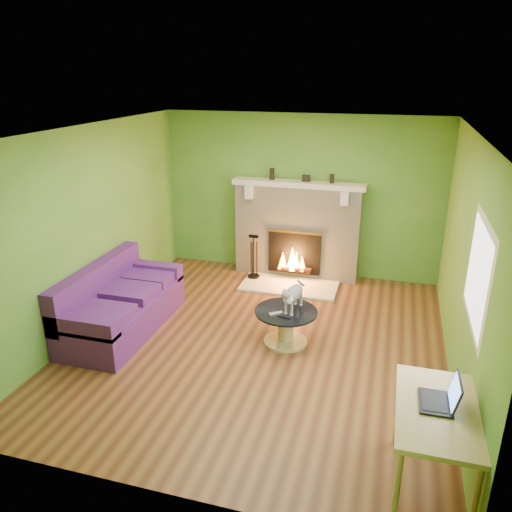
# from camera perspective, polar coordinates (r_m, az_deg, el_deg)

# --- Properties ---
(floor) EXTENTS (5.00, 5.00, 0.00)m
(floor) POSITION_cam_1_polar(r_m,az_deg,el_deg) (6.37, 0.29, -9.86)
(floor) COLOR #532B17
(floor) RESTS_ON ground
(ceiling) EXTENTS (5.00, 5.00, 0.00)m
(ceiling) POSITION_cam_1_polar(r_m,az_deg,el_deg) (5.52, 0.34, 14.08)
(ceiling) COLOR white
(ceiling) RESTS_ON wall_back
(wall_back) EXTENTS (5.00, 0.00, 5.00)m
(wall_back) POSITION_cam_1_polar(r_m,az_deg,el_deg) (8.15, 5.09, 6.84)
(wall_back) COLOR #43832A
(wall_back) RESTS_ON floor
(wall_front) EXTENTS (5.00, 0.00, 5.00)m
(wall_front) POSITION_cam_1_polar(r_m,az_deg,el_deg) (3.69, -10.40, -11.22)
(wall_front) COLOR #43832A
(wall_front) RESTS_ON floor
(wall_left) EXTENTS (0.00, 5.00, 5.00)m
(wall_left) POSITION_cam_1_polar(r_m,az_deg,el_deg) (6.75, -18.44, 2.92)
(wall_left) COLOR #43832A
(wall_left) RESTS_ON floor
(wall_right) EXTENTS (0.00, 5.00, 5.00)m
(wall_right) POSITION_cam_1_polar(r_m,az_deg,el_deg) (5.68, 22.75, -0.91)
(wall_right) COLOR #43832A
(wall_right) RESTS_ON floor
(window_frame) EXTENTS (0.00, 1.20, 1.20)m
(window_frame) POSITION_cam_1_polar(r_m,az_deg,el_deg) (4.76, 24.07, -1.92)
(window_frame) COLOR silver
(window_frame) RESTS_ON wall_right
(window_pane) EXTENTS (0.00, 1.06, 1.06)m
(window_pane) POSITION_cam_1_polar(r_m,az_deg,el_deg) (4.76, 23.98, -1.92)
(window_pane) COLOR white
(window_pane) RESTS_ON wall_right
(fireplace) EXTENTS (2.10, 0.46, 1.58)m
(fireplace) POSITION_cam_1_polar(r_m,az_deg,el_deg) (8.12, 4.72, 2.93)
(fireplace) COLOR #BEB69D
(fireplace) RESTS_ON floor
(hearth) EXTENTS (1.50, 0.75, 0.03)m
(hearth) POSITION_cam_1_polar(r_m,az_deg,el_deg) (7.92, 3.82, -3.39)
(hearth) COLOR beige
(hearth) RESTS_ON floor
(mantel) EXTENTS (2.10, 0.28, 0.08)m
(mantel) POSITION_cam_1_polar(r_m,az_deg,el_deg) (7.90, 4.86, 8.20)
(mantel) COLOR silver
(mantel) RESTS_ON fireplace
(sofa) EXTENTS (0.89, 1.94, 0.87)m
(sofa) POSITION_cam_1_polar(r_m,az_deg,el_deg) (6.78, -15.39, -5.43)
(sofa) COLOR #47195F
(sofa) RESTS_ON floor
(coffee_table) EXTENTS (0.78, 0.78, 0.44)m
(coffee_table) POSITION_cam_1_polar(r_m,az_deg,el_deg) (6.26, 3.43, -7.78)
(coffee_table) COLOR tan
(coffee_table) RESTS_ON floor
(desk) EXTENTS (0.63, 1.08, 0.80)m
(desk) POSITION_cam_1_polar(r_m,az_deg,el_deg) (4.27, 19.95, -17.07)
(desk) COLOR tan
(desk) RESTS_ON floor
(cat) EXTENTS (0.33, 0.63, 0.38)m
(cat) POSITION_cam_1_polar(r_m,az_deg,el_deg) (6.12, 4.34, -4.56)
(cat) COLOR slate
(cat) RESTS_ON coffee_table
(remote_silver) EXTENTS (0.16, 0.14, 0.02)m
(remote_silver) POSITION_cam_1_polar(r_m,az_deg,el_deg) (6.09, 2.29, -6.56)
(remote_silver) COLOR gray
(remote_silver) RESTS_ON coffee_table
(remote_black) EXTENTS (0.17, 0.07, 0.02)m
(remote_black) POSITION_cam_1_polar(r_m,az_deg,el_deg) (6.01, 3.27, -6.95)
(remote_black) COLOR black
(remote_black) RESTS_ON coffee_table
(laptop) EXTENTS (0.29, 0.33, 0.25)m
(laptop) POSITION_cam_1_polar(r_m,az_deg,el_deg) (4.18, 20.01, -14.22)
(laptop) COLOR black
(laptop) RESTS_ON desk
(fire_tools) EXTENTS (0.19, 0.19, 0.73)m
(fire_tools) POSITION_cam_1_polar(r_m,az_deg,el_deg) (8.05, -0.27, -0.01)
(fire_tools) COLOR black
(fire_tools) RESTS_ON hearth
(mantel_vase_left) EXTENTS (0.08, 0.08, 0.18)m
(mantel_vase_left) POSITION_cam_1_polar(r_m,az_deg,el_deg) (8.00, 1.84, 9.36)
(mantel_vase_left) COLOR black
(mantel_vase_left) RESTS_ON mantel
(mantel_vase_right) EXTENTS (0.07, 0.07, 0.14)m
(mantel_vase_right) POSITION_cam_1_polar(r_m,az_deg,el_deg) (7.83, 8.68, 8.74)
(mantel_vase_right) COLOR black
(mantel_vase_right) RESTS_ON mantel
(mantel_box) EXTENTS (0.12, 0.08, 0.10)m
(mantel_box) POSITION_cam_1_polar(r_m,az_deg,el_deg) (7.89, 5.75, 8.82)
(mantel_box) COLOR black
(mantel_box) RESTS_ON mantel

